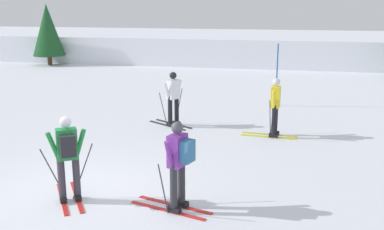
{
  "coord_description": "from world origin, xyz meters",
  "views": [
    {
      "loc": [
        4.08,
        -7.93,
        3.77
      ],
      "look_at": [
        1.61,
        3.52,
        0.9
      ],
      "focal_mm": 42.9,
      "sensor_mm": 36.0,
      "label": 1
    }
  ],
  "objects_px": {
    "skier_green": "(68,155)",
    "conifer_far_right": "(48,30)",
    "skier_purple": "(179,162)",
    "skier_yellow": "(275,106)",
    "skier_white": "(173,97)",
    "trail_marker_pole": "(277,75)"
  },
  "relations": [
    {
      "from": "skier_white",
      "to": "trail_marker_pole",
      "type": "height_order",
      "value": "trail_marker_pole"
    },
    {
      "from": "skier_yellow",
      "to": "trail_marker_pole",
      "type": "height_order",
      "value": "trail_marker_pole"
    },
    {
      "from": "skier_yellow",
      "to": "skier_white",
      "type": "distance_m",
      "value": 3.19
    },
    {
      "from": "trail_marker_pole",
      "to": "conifer_far_right",
      "type": "xyz_separation_m",
      "value": [
        -14.19,
        8.88,
        0.98
      ]
    },
    {
      "from": "skier_white",
      "to": "trail_marker_pole",
      "type": "distance_m",
      "value": 4.72
    },
    {
      "from": "skier_purple",
      "to": "conifer_far_right",
      "type": "height_order",
      "value": "conifer_far_right"
    },
    {
      "from": "trail_marker_pole",
      "to": "skier_green",
      "type": "bearing_deg",
      "value": -110.69
    },
    {
      "from": "conifer_far_right",
      "to": "skier_purple",
      "type": "bearing_deg",
      "value": -55.14
    },
    {
      "from": "skier_yellow",
      "to": "skier_green",
      "type": "bearing_deg",
      "value": -124.47
    },
    {
      "from": "skier_green",
      "to": "conifer_far_right",
      "type": "distance_m",
      "value": 21.26
    },
    {
      "from": "skier_white",
      "to": "skier_green",
      "type": "bearing_deg",
      "value": -95.25
    },
    {
      "from": "skier_purple",
      "to": "skier_white",
      "type": "bearing_deg",
      "value": 105.43
    },
    {
      "from": "skier_yellow",
      "to": "skier_purple",
      "type": "distance_m",
      "value": 5.52
    },
    {
      "from": "skier_white",
      "to": "trail_marker_pole",
      "type": "relative_size",
      "value": 0.74
    },
    {
      "from": "skier_green",
      "to": "skier_purple",
      "type": "distance_m",
      "value": 2.16
    },
    {
      "from": "skier_yellow",
      "to": "trail_marker_pole",
      "type": "distance_m",
      "value": 4.14
    },
    {
      "from": "skier_green",
      "to": "conifer_far_right",
      "type": "bearing_deg",
      "value": 119.96
    },
    {
      "from": "skier_purple",
      "to": "conifer_far_right",
      "type": "bearing_deg",
      "value": 124.86
    },
    {
      "from": "skier_green",
      "to": "conifer_far_right",
      "type": "xyz_separation_m",
      "value": [
        -10.6,
        18.39,
        1.19
      ]
    },
    {
      "from": "skier_green",
      "to": "skier_purple",
      "type": "xyz_separation_m",
      "value": [
        2.16,
        0.07,
        0.0
      ]
    },
    {
      "from": "skier_yellow",
      "to": "conifer_far_right",
      "type": "bearing_deg",
      "value": 137.68
    },
    {
      "from": "skier_white",
      "to": "skier_purple",
      "type": "bearing_deg",
      "value": -74.57
    }
  ]
}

